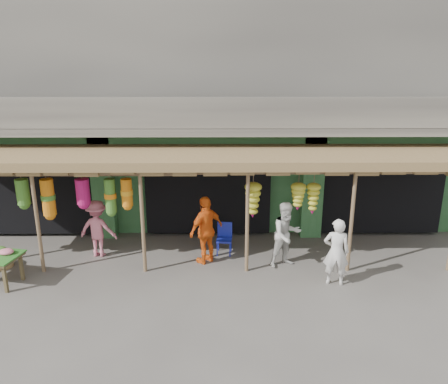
{
  "coord_description": "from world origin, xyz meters",
  "views": [
    {
      "loc": [
        0.36,
        -9.96,
        4.99
      ],
      "look_at": [
        0.45,
        1.0,
        1.67
      ],
      "focal_mm": 35.0,
      "sensor_mm": 36.0,
      "label": 1
    }
  ],
  "objects_px": {
    "person_vendor": "(206,230)",
    "person_right": "(286,235)",
    "blue_chair": "(224,236)",
    "person_front": "(336,252)",
    "person_shopper": "(98,228)"
  },
  "relations": [
    {
      "from": "person_right",
      "to": "person_shopper",
      "type": "distance_m",
      "value": 4.9
    },
    {
      "from": "person_vendor",
      "to": "person_shopper",
      "type": "relative_size",
      "value": 1.16
    },
    {
      "from": "blue_chair",
      "to": "person_front",
      "type": "distance_m",
      "value": 3.1
    },
    {
      "from": "person_right",
      "to": "person_vendor",
      "type": "height_order",
      "value": "person_vendor"
    },
    {
      "from": "person_front",
      "to": "person_shopper",
      "type": "height_order",
      "value": "person_front"
    },
    {
      "from": "person_vendor",
      "to": "person_shopper",
      "type": "distance_m",
      "value": 2.9
    },
    {
      "from": "person_shopper",
      "to": "blue_chair",
      "type": "bearing_deg",
      "value": -167.96
    },
    {
      "from": "person_vendor",
      "to": "person_right",
      "type": "bearing_deg",
      "value": 130.63
    },
    {
      "from": "blue_chair",
      "to": "person_vendor",
      "type": "xyz_separation_m",
      "value": [
        -0.46,
        -0.57,
        0.42
      ]
    },
    {
      "from": "blue_chair",
      "to": "person_shopper",
      "type": "bearing_deg",
      "value": -171.29
    },
    {
      "from": "person_vendor",
      "to": "person_front",
      "type": "bearing_deg",
      "value": 115.36
    },
    {
      "from": "blue_chair",
      "to": "person_vendor",
      "type": "relative_size",
      "value": 0.47
    },
    {
      "from": "person_shopper",
      "to": "person_right",
      "type": "bearing_deg",
      "value": -178.04
    },
    {
      "from": "person_right",
      "to": "person_front",
      "type": "bearing_deg",
      "value": -67.83
    },
    {
      "from": "person_front",
      "to": "person_vendor",
      "type": "xyz_separation_m",
      "value": [
        -3.0,
        1.17,
        0.08
      ]
    }
  ]
}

